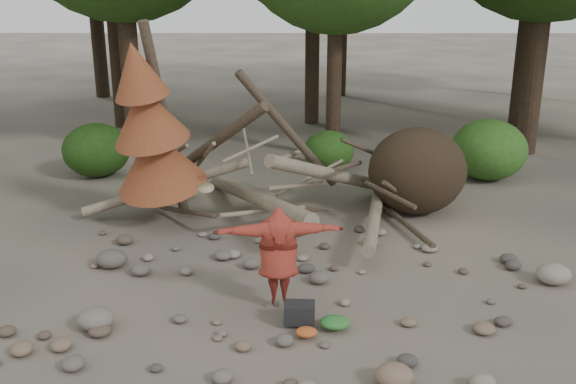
{
  "coord_description": "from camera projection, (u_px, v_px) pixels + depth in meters",
  "views": [
    {
      "loc": [
        -0.19,
        -9.54,
        5.0
      ],
      "look_at": [
        -0.28,
        1.5,
        1.4
      ],
      "focal_mm": 40.0,
      "sensor_mm": 36.0,
      "label": 1
    }
  ],
  "objects": [
    {
      "name": "backpack",
      "position": [
        299.0,
        316.0,
        9.8
      ],
      "size": [
        0.48,
        0.33,
        0.31
      ],
      "primitive_type": "cube",
      "rotation": [
        0.0,
        0.0,
        -0.03
      ],
      "color": "black",
      "rests_on": "ground"
    },
    {
      "name": "deadfall_pile",
      "position": [
        392.0,
        173.0,
        14.34
      ],
      "size": [
        8.55,
        5.24,
        3.3
      ],
      "color": "#332619",
      "rests_on": "ground"
    },
    {
      "name": "boulder_mid_right",
      "position": [
        554.0,
        274.0,
        11.17
      ],
      "size": [
        0.6,
        0.54,
        0.36
      ],
      "primitive_type": "ellipsoid",
      "color": "gray",
      "rests_on": "ground"
    },
    {
      "name": "cloth_green",
      "position": [
        335.0,
        325.0,
        9.68
      ],
      "size": [
        0.46,
        0.38,
        0.17
      ],
      "primitive_type": "ellipsoid",
      "color": "#2C6F2D",
      "rests_on": "ground"
    },
    {
      "name": "cloth_orange",
      "position": [
        306.0,
        335.0,
        9.46
      ],
      "size": [
        0.33,
        0.27,
        0.12
      ],
      "primitive_type": "ellipsoid",
      "color": "#B24D1E",
      "rests_on": "ground"
    },
    {
      "name": "boulder_front_right",
      "position": [
        394.0,
        375.0,
        8.33
      ],
      "size": [
        0.5,
        0.45,
        0.3
      ],
      "primitive_type": "ellipsoid",
      "color": "#816451",
      "rests_on": "ground"
    },
    {
      "name": "bush_mid",
      "position": [
        329.0,
        151.0,
        17.85
      ],
      "size": [
        1.4,
        1.4,
        1.12
      ],
      "primitive_type": "ellipsoid",
      "color": "#2A5719",
      "rests_on": "ground"
    },
    {
      "name": "dead_conifer",
      "position": [
        151.0,
        131.0,
        13.19
      ],
      "size": [
        2.06,
        2.16,
        4.35
      ],
      "color": "#4C3F30",
      "rests_on": "ground"
    },
    {
      "name": "bush_right",
      "position": [
        489.0,
        150.0,
        16.99
      ],
      "size": [
        2.0,
        2.0,
        1.6
      ],
      "primitive_type": "ellipsoid",
      "color": "#346720",
      "rests_on": "ground"
    },
    {
      "name": "boulder_mid_left",
      "position": [
        112.0,
        259.0,
        11.81
      ],
      "size": [
        0.57,
        0.51,
        0.34
      ],
      "primitive_type": "ellipsoid",
      "color": "#58524A",
      "rests_on": "ground"
    },
    {
      "name": "frisbee_thrower",
      "position": [
        278.0,
        255.0,
        10.14
      ],
      "size": [
        2.34,
        0.74,
        1.93
      ],
      "color": "maroon",
      "rests_on": "ground"
    },
    {
      "name": "bush_left",
      "position": [
        96.0,
        150.0,
        17.28
      ],
      "size": [
        1.8,
        1.8,
        1.44
      ],
      "primitive_type": "ellipsoid",
      "color": "#204512",
      "rests_on": "ground"
    },
    {
      "name": "boulder_front_left",
      "position": [
        96.0,
        319.0,
        9.7
      ],
      "size": [
        0.56,
        0.5,
        0.34
      ],
      "primitive_type": "ellipsoid",
      "color": "slate",
      "rests_on": "ground"
    },
    {
      "name": "ground",
      "position": [
        304.0,
        300.0,
        10.62
      ],
      "size": [
        120.0,
        120.0,
        0.0
      ],
      "primitive_type": "plane",
      "color": "#514C44",
      "rests_on": "ground"
    }
  ]
}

